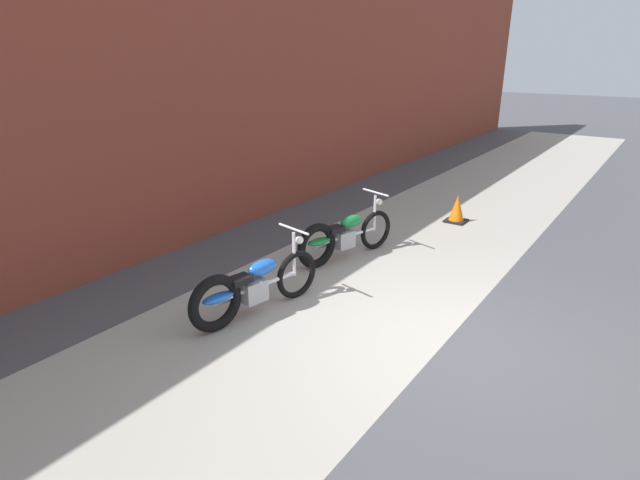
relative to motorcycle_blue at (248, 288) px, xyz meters
name	(u,v)px	position (x,y,z in m)	size (l,w,h in m)	color
ground_plane	(445,343)	(0.85, -2.31, -0.40)	(80.00, 80.00, 0.00)	#47474C
sidewalk_slab	(323,303)	(0.85, -0.56, -0.40)	(36.00, 3.50, 0.01)	#9E998E
brick_building_wall	(141,93)	(0.85, 2.89, 2.20)	(36.00, 0.50, 5.19)	brown
motorcycle_blue	(248,288)	(0.00, 0.00, 0.00)	(1.99, 0.69, 1.03)	black
motorcycle_green	(340,237)	(2.26, 0.09, 0.00)	(1.96, 0.78, 1.03)	black
traffic_cone	(457,210)	(5.26, -0.72, -0.15)	(0.40, 0.40, 0.55)	orange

